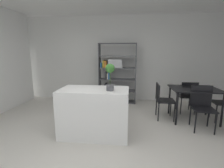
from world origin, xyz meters
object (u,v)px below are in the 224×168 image
dining_chair_island_side (162,98)px  dining_chair_far (187,94)px  kitchen_island (95,112)px  dining_chair_near (202,104)px  open_bookshelf (115,72)px  potted_plant_on_island (110,74)px  dining_table (194,92)px

dining_chair_island_side → dining_chair_far: (0.75, 0.44, -0.01)m
kitchen_island → dining_chair_island_side: bearing=33.7°
dining_chair_near → open_bookshelf: bearing=145.8°
kitchen_island → potted_plant_on_island: size_ratio=2.68×
kitchen_island → dining_table: bearing=23.8°
open_bookshelf → kitchen_island: bearing=-94.9°
potted_plant_on_island → dining_chair_near: 2.12m
dining_chair_near → dining_table: bearing=96.6°
potted_plant_on_island → kitchen_island: bearing=163.5°
potted_plant_on_island → open_bookshelf: bearing=93.2°
dining_chair_near → dining_chair_island_side: size_ratio=1.05×
potted_plant_on_island → open_bookshelf: (-0.13, 2.32, -0.23)m
kitchen_island → dining_chair_near: kitchen_island is taller
kitchen_island → potted_plant_on_island: bearing=-16.5°
open_bookshelf → dining_chair_island_side: bearing=-44.3°
open_bookshelf → dining_chair_near: 2.67m
potted_plant_on_island → dining_table: potted_plant_on_island is taller
potted_plant_on_island → dining_chair_near: potted_plant_on_island is taller
kitchen_island → dining_chair_far: bearing=32.6°
kitchen_island → dining_chair_far: size_ratio=1.51×
kitchen_island → dining_table: size_ratio=1.23×
dining_table → dining_chair_near: bearing=-88.8°
kitchen_island → dining_chair_far: kitchen_island is taller
kitchen_island → dining_chair_near: size_ratio=1.43×
dining_chair_near → dining_chair_far: 0.87m
open_bookshelf → dining_table: open_bookshelf is taller
dining_chair_near → dining_chair_island_side: bearing=155.5°
dining_chair_island_side → potted_plant_on_island: bearing=134.3°
dining_table → dining_chair_far: size_ratio=1.23×
open_bookshelf → dining_chair_far: 2.23m
dining_chair_near → dining_chair_island_side: 0.87m
open_bookshelf → dining_chair_far: size_ratio=2.20×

